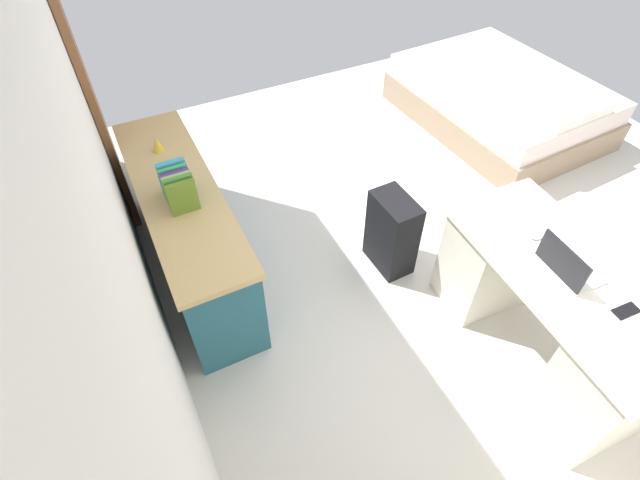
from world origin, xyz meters
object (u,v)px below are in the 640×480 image
object	(u,v)px
desk	(548,312)
suitcase_black	(392,233)
bed	(500,101)
laptop	(567,265)
computer_mouse	(538,235)
figurine_small	(157,144)
credenza	(189,230)
cell_phone_near_laptop	(626,311)

from	to	relation	value
desk	suitcase_black	world-z (taller)	desk
bed	laptop	world-z (taller)	laptop
computer_mouse	figurine_small	bearing A→B (deg)	47.32
credenza	computer_mouse	size ratio (longest dim) A/B	18.00
credenza	suitcase_black	bearing A→B (deg)	-114.69
bed	computer_mouse	bearing A→B (deg)	140.70
credenza	suitcase_black	size ratio (longest dim) A/B	2.98
desk	figurine_small	world-z (taller)	figurine_small
bed	cell_phone_near_laptop	size ratio (longest dim) A/B	14.44
bed	suitcase_black	bearing A→B (deg)	119.50
computer_mouse	laptop	bearing A→B (deg)	170.98
desk	bed	size ratio (longest dim) A/B	0.75
laptop	computer_mouse	size ratio (longest dim) A/B	3.22
credenza	bed	size ratio (longest dim) A/B	0.92
computer_mouse	figurine_small	xyz separation A→B (m)	(1.77, 1.72, 0.04)
suitcase_black	bed	bearing A→B (deg)	-62.15
figurine_small	bed	bearing A→B (deg)	-88.63
suitcase_black	cell_phone_near_laptop	distance (m)	1.48
bed	suitcase_black	size ratio (longest dim) A/B	3.25
desk	computer_mouse	bearing A→B (deg)	-6.61
bed	cell_phone_near_laptop	bearing A→B (deg)	148.49
bed	suitcase_black	distance (m)	2.25
desk	bed	xyz separation A→B (m)	(2.13, -1.55, -0.15)
suitcase_black	computer_mouse	world-z (taller)	computer_mouse
credenza	figurine_small	bearing A→B (deg)	0.20
laptop	suitcase_black	bearing A→B (deg)	21.20
bed	cell_phone_near_laptop	world-z (taller)	cell_phone_near_laptop
desk	cell_phone_near_laptop	world-z (taller)	cell_phone_near_laptop
laptop	computer_mouse	bearing A→B (deg)	-12.19
laptop	figurine_small	world-z (taller)	laptop
desk	figurine_small	bearing A→B (deg)	39.41
desk	credenza	world-z (taller)	credenza
suitcase_black	credenza	bearing A→B (deg)	63.65
desk	laptop	world-z (taller)	laptop
credenza	desk	bearing A→B (deg)	-133.68
figurine_small	credenza	bearing A→B (deg)	-179.80
laptop	figurine_small	distance (m)	2.63
bed	figurine_small	world-z (taller)	figurine_small
desk	computer_mouse	distance (m)	0.47
credenza	suitcase_black	distance (m)	1.41
bed	credenza	bearing A→B (deg)	99.15
desk	suitcase_black	size ratio (longest dim) A/B	2.44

